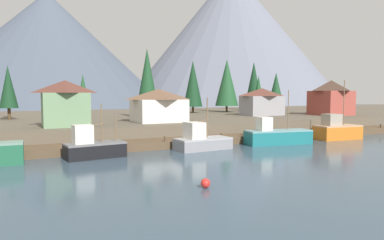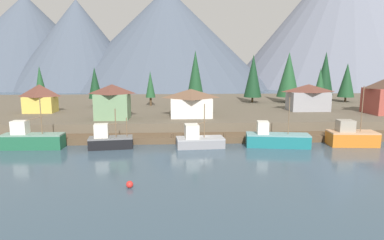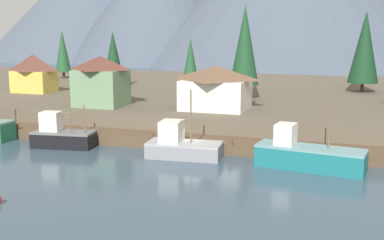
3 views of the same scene
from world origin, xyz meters
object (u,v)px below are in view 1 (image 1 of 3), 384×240
object	(u,v)px
fishing_boat_orange	(336,130)
conifer_near_right	(276,89)
conifer_mid_right	(227,83)
conifer_near_left	(147,78)
conifer_far_left	(254,84)
house_green	(65,103)
house_white	(159,105)
house_grey	(262,101)
house_red	(331,97)
channel_buoy	(205,183)
conifer_back_left	(258,90)
conifer_far_right	(83,91)
fishing_boat_black	(93,147)
fishing_boat_grey	(201,141)
conifer_mid_left	(8,87)
conifer_centre	(193,84)
fishing_boat_teal	(277,136)

from	to	relation	value
fishing_boat_orange	conifer_near_right	xyz separation A→B (m)	(18.02, 35.97, 6.78)
conifer_mid_right	conifer_near_right	bearing A→B (deg)	2.34
conifer_near_left	conifer_far_left	distance (m)	40.90
house_green	house_white	distance (m)	14.13
house_grey	house_red	xyz separation A→B (m)	(13.65, -5.21, 0.84)
conifer_mid_right	conifer_far_left	bearing A→B (deg)	25.78
channel_buoy	conifer_back_left	bearing A→B (deg)	49.82
conifer_far_right	channel_buoy	size ratio (longest dim) A/B	11.47
fishing_boat_black	fishing_boat_grey	bearing A→B (deg)	-7.82
conifer_near_right	channel_buoy	bearing A→B (deg)	-133.39
conifer_near_right	conifer_back_left	distance (m)	10.25
fishing_boat_black	conifer_near_left	distance (m)	28.03
house_grey	conifer_mid_right	xyz separation A→B (m)	(0.94, 15.06, 4.28)
house_red	conifer_back_left	world-z (taller)	conifer_back_left
conifer_far_left	channel_buoy	distance (m)	73.40
fishing_boat_orange	channel_buoy	xyz separation A→B (m)	(-30.78, -15.65, -1.00)
house_green	house_grey	bearing A→B (deg)	12.89
conifer_far_right	house_white	bearing A→B (deg)	-62.75
house_red	conifer_mid_right	bearing A→B (deg)	122.08
fishing_boat_orange	conifer_mid_right	distance (m)	36.36
conifer_back_left	conifer_far_left	world-z (taller)	conifer_far_left
conifer_back_left	conifer_far_right	size ratio (longest dim) A/B	1.09
house_red	conifer_mid_right	size ratio (longest dim) A/B	0.59
conifer_far_right	conifer_mid_right	bearing A→B (deg)	8.04
fishing_boat_orange	conifer_mid_left	xyz separation A→B (m)	(-44.37, 28.70, 6.62)
conifer_centre	conifer_far_left	distance (m)	21.92
house_red	conifer_near_right	size ratio (longest dim) A/B	0.75
fishing_boat_black	house_green	bearing A→B (deg)	89.92
conifer_mid_right	conifer_far_left	distance (m)	13.55
house_red	house_grey	bearing A→B (deg)	159.11
conifer_back_left	conifer_far_right	world-z (taller)	conifer_back_left
fishing_boat_grey	fishing_boat_teal	distance (m)	11.49
conifer_near_right	house_white	bearing A→B (deg)	-151.60
conifer_near_left	conifer_far_left	size ratio (longest dim) A/B	0.95
conifer_far_right	conifer_centre	bearing A→B (deg)	11.55
conifer_near_left	conifer_near_right	size ratio (longest dim) A/B	1.25
house_red	conifer_near_right	bearing A→B (deg)	82.22
fishing_boat_teal	channel_buoy	xyz separation A→B (m)	(-19.32, -15.52, -0.82)
house_grey	conifer_far_left	distance (m)	25.12
conifer_near_right	conifer_far_right	distance (m)	50.34
fishing_boat_grey	fishing_boat_teal	xyz separation A→B (m)	(11.48, -0.23, 0.04)
house_white	conifer_back_left	xyz separation A→B (m)	(32.22, 17.71, 2.64)
conifer_near_right	conifer_centre	world-z (taller)	conifer_centre
fishing_boat_black	house_red	xyz separation A→B (m)	(51.00, 14.88, 5.00)
fishing_boat_grey	house_green	distance (m)	18.79
house_green	house_white	world-z (taller)	house_green
fishing_boat_black	fishing_boat_orange	size ratio (longest dim) A/B	0.73
conifer_near_right	channel_buoy	xyz separation A→B (m)	(-48.80, -51.63, -7.78)
fishing_boat_teal	house_green	world-z (taller)	house_green
conifer_back_left	conifer_far_right	xyz separation A→B (m)	(-40.90, -0.86, -0.31)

